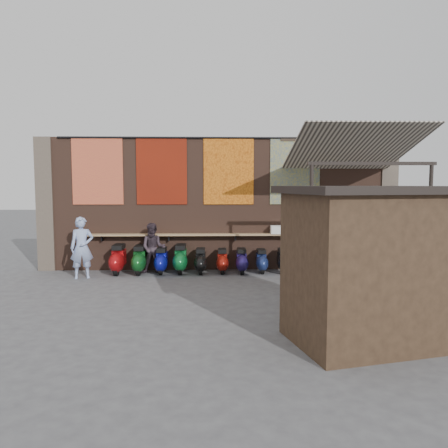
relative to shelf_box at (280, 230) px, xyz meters
name	(u,v)px	position (x,y,z in m)	size (l,w,h in m)	color
ground	(220,289)	(-1.85, -2.30, -1.25)	(70.00, 70.00, 0.00)	#474749
brick_wall	(219,204)	(-1.85, 0.40, 0.75)	(10.00, 0.40, 4.00)	brown
pier_left	(47,204)	(-7.05, 0.40, 0.75)	(0.50, 0.50, 4.00)	#4C4238
pier_right	(386,204)	(3.35, 0.40, 0.75)	(0.50, 0.50, 4.00)	#4C4238
eating_counter	(219,235)	(-1.85, 0.03, -0.15)	(8.00, 0.32, 0.05)	#9E7A51
shelf_box	(280,230)	(0.00, 0.00, 0.00)	(0.58, 0.31, 0.24)	white
tapestry_redgold	(97,171)	(-5.45, 0.18, 1.75)	(1.50, 0.02, 2.00)	#A11734
tapestry_sun	(162,171)	(-3.55, 0.18, 1.75)	(1.50, 0.02, 2.00)	red
tapestry_orange	(229,171)	(-1.55, 0.18, 1.75)	(1.50, 0.02, 2.00)	orange
tapestry_multi	(295,171)	(0.45, 0.18, 1.75)	(1.50, 0.02, 2.00)	#26488C
hang_rail	(219,138)	(-1.85, 0.17, 2.73)	(0.06, 0.06, 9.50)	black
scooter_stool_0	(118,259)	(-4.78, -0.34, -0.82)	(0.40, 0.89, 0.85)	#9C0C0E
scooter_stool_1	(140,260)	(-4.16, -0.33, -0.84)	(0.39, 0.86, 0.82)	#0F4B1A
scooter_stool_2	(161,261)	(-3.53, -0.29, -0.87)	(0.35, 0.79, 0.75)	#0B1083
scooter_stool_3	(181,259)	(-2.98, -0.26, -0.83)	(0.39, 0.87, 0.83)	#0C5826
scooter_stool_4	(201,261)	(-2.39, -0.32, -0.88)	(0.34, 0.76, 0.72)	black
scooter_stool_5	(222,261)	(-1.75, -0.29, -0.89)	(0.33, 0.74, 0.70)	maroon
scooter_stool_6	(242,261)	(-1.19, -0.33, -0.89)	(0.34, 0.76, 0.72)	#1C1347
scooter_stool_7	(261,261)	(-0.59, -0.26, -0.90)	(0.32, 0.72, 0.68)	navy
scooter_stool_8	(283,261)	(0.04, -0.34, -0.89)	(0.33, 0.74, 0.71)	black
diner_left	(82,248)	(-5.66, -0.89, -0.39)	(0.62, 0.41, 1.71)	#96ABDA
diner_right	(153,248)	(-3.77, -0.30, -0.51)	(0.72, 0.56, 1.48)	#342931
shopper_navy	(382,251)	(2.40, -1.76, -0.40)	(1.00, 0.42, 1.70)	black
shopper_grey	(429,261)	(3.01, -3.04, -0.43)	(1.06, 0.61, 1.64)	#57585C
shopper_tan	(340,251)	(1.48, -1.18, -0.46)	(0.77, 0.50, 1.57)	#867C55
market_stall	(365,269)	(0.43, -6.04, -0.02)	(2.26, 1.70, 2.45)	black
stall_roof	(367,190)	(0.43, -6.04, 1.26)	(2.53, 1.95, 0.12)	black
stall_sign	(338,230)	(0.22, -5.19, 0.53)	(1.20, 0.04, 0.50)	gold
stall_shelf	(337,278)	(0.22, -5.19, -0.35)	(1.88, 0.10, 0.06)	#473321
awning_canvas	(352,148)	(1.65, -1.40, 2.30)	(3.20, 3.40, 0.03)	beige
awning_ledger	(335,139)	(1.65, 0.19, 2.70)	(3.30, 0.08, 0.12)	#33261C
awning_header	(372,163)	(1.65, -2.90, 1.83)	(3.00, 0.08, 0.08)	black
awning_post_left	(311,229)	(0.25, -2.90, 0.30)	(0.09, 0.09, 3.10)	black
awning_post_right	(429,229)	(3.05, -2.90, 0.30)	(0.09, 0.09, 3.10)	black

